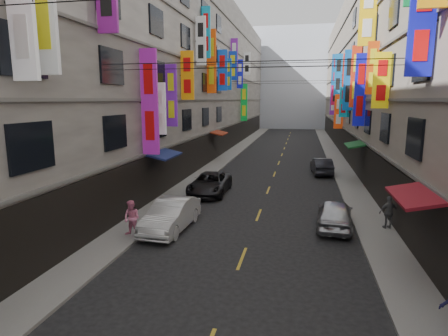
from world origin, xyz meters
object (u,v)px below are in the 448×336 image
at_px(scooter_far_right, 326,213).
at_px(pedestrian_rfar, 389,212).
at_px(car_right_mid, 335,214).
at_px(pedestrian_lfar, 132,218).
at_px(car_left_mid, 171,215).
at_px(car_left_far, 210,184).
at_px(car_right_far, 322,166).

bearing_deg(scooter_far_right, pedestrian_rfar, 160.32).
height_order(car_right_mid, pedestrian_lfar, pedestrian_lfar).
xyz_separation_m(car_left_mid, pedestrian_rfar, (10.56, 2.10, 0.17)).
relative_size(scooter_far_right, car_left_far, 0.35).
relative_size(pedestrian_lfar, pedestrian_rfar, 1.03).
bearing_deg(car_right_mid, car_right_far, -85.31).
bearing_deg(car_left_far, car_right_far, 46.89).
height_order(car_left_mid, car_right_far, car_left_mid).
distance_m(car_left_far, car_right_mid, 9.59).
relative_size(car_right_mid, car_right_far, 0.98).
distance_m(scooter_far_right, car_right_far, 13.19).
bearing_deg(scooter_far_right, car_left_mid, 19.04).
bearing_deg(car_left_mid, pedestrian_lfar, -131.73).
xyz_separation_m(pedestrian_lfar, pedestrian_rfar, (11.96, 3.53, -0.02)).
xyz_separation_m(car_left_mid, car_right_far, (8.00, 16.19, -0.06)).
height_order(car_left_far, pedestrian_lfar, pedestrian_lfar).
distance_m(car_right_mid, pedestrian_rfar, 2.57).
bearing_deg(car_left_far, pedestrian_rfar, -28.36).
height_order(scooter_far_right, car_right_far, car_right_far).
relative_size(car_right_far, pedestrian_lfar, 2.56).
bearing_deg(car_left_far, car_right_mid, -35.84).
height_order(car_left_far, pedestrian_rfar, pedestrian_rfar).
bearing_deg(car_right_far, pedestrian_lfar, 56.71).
xyz_separation_m(scooter_far_right, pedestrian_lfar, (-9.02, -4.44, 0.52)).
height_order(scooter_far_right, car_left_mid, car_left_mid).
bearing_deg(pedestrian_rfar, car_left_far, -44.12).
bearing_deg(car_right_mid, pedestrian_lfar, 24.88).
xyz_separation_m(car_right_mid, car_right_far, (0.00, 14.17, -0.01)).
height_order(car_left_mid, car_right_mid, car_left_mid).
distance_m(scooter_far_right, pedestrian_rfar, 3.12).
xyz_separation_m(car_left_far, car_right_mid, (7.87, -5.49, 0.01)).
bearing_deg(car_right_mid, car_left_far, -30.21).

